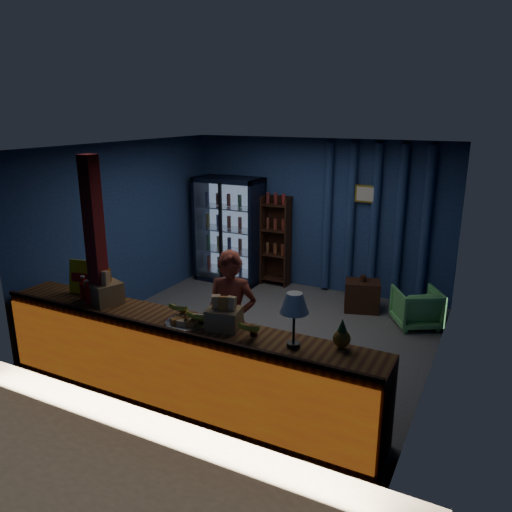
# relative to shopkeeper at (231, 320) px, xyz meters

# --- Properties ---
(ground) EXTENTS (4.60, 4.60, 0.00)m
(ground) POSITION_rel_shopkeeper_xyz_m (-0.31, 1.34, -0.79)
(ground) COLOR #515154
(ground) RESTS_ON ground
(room_walls) EXTENTS (4.60, 4.60, 4.60)m
(room_walls) POSITION_rel_shopkeeper_xyz_m (-0.31, 1.34, 0.78)
(room_walls) COLOR navy
(room_walls) RESTS_ON ground
(counter) EXTENTS (4.40, 0.57, 0.99)m
(counter) POSITION_rel_shopkeeper_xyz_m (-0.31, -0.57, -0.32)
(counter) COLOR brown
(counter) RESTS_ON ground
(support_post) EXTENTS (0.16, 0.16, 2.60)m
(support_post) POSITION_rel_shopkeeper_xyz_m (-1.36, -0.56, 0.51)
(support_post) COLOR maroon
(support_post) RESTS_ON ground
(beverage_cooler) EXTENTS (1.20, 0.62, 1.90)m
(beverage_cooler) POSITION_rel_shopkeeper_xyz_m (-1.86, 3.26, 0.14)
(beverage_cooler) COLOR black
(beverage_cooler) RESTS_ON ground
(bottle_shelf) EXTENTS (0.50, 0.28, 1.60)m
(bottle_shelf) POSITION_rel_shopkeeper_xyz_m (-1.01, 3.40, 0.00)
(bottle_shelf) COLOR #32190F
(bottle_shelf) RESTS_ON ground
(curtain_folds) EXTENTS (1.74, 0.14, 2.50)m
(curtain_folds) POSITION_rel_shopkeeper_xyz_m (0.69, 3.48, 0.51)
(curtain_folds) COLOR navy
(curtain_folds) RESTS_ON room_walls
(framed_picture) EXTENTS (0.36, 0.04, 0.28)m
(framed_picture) POSITION_rel_shopkeeper_xyz_m (0.54, 3.44, 0.96)
(framed_picture) COLOR gold
(framed_picture) RESTS_ON room_walls
(shopkeeper) EXTENTS (0.66, 0.52, 1.58)m
(shopkeeper) POSITION_rel_shopkeeper_xyz_m (0.00, 0.00, 0.00)
(shopkeeper) COLOR maroon
(shopkeeper) RESTS_ON ground
(green_chair) EXTENTS (0.84, 0.84, 0.57)m
(green_chair) POSITION_rel_shopkeeper_xyz_m (1.59, 2.63, -0.51)
(green_chair) COLOR #5DBA62
(green_chair) RESTS_ON ground
(side_table) EXTENTS (0.62, 0.53, 0.58)m
(side_table) POSITION_rel_shopkeeper_xyz_m (0.73, 2.85, -0.55)
(side_table) COLOR #32190F
(side_table) RESTS_ON ground
(yellow_sign) EXTENTS (0.51, 0.19, 0.40)m
(yellow_sign) POSITION_rel_shopkeeper_xyz_m (-1.69, -0.40, 0.36)
(yellow_sign) COLOR #FFF00D
(yellow_sign) RESTS_ON counter
(soda_bottles) EXTENTS (0.38, 0.17, 0.29)m
(soda_bottles) POSITION_rel_shopkeeper_xyz_m (-1.46, -0.59, 0.27)
(soda_bottles) COLOR red
(soda_bottles) RESTS_ON counter
(snack_box_left) EXTENTS (0.46, 0.42, 0.40)m
(snack_box_left) POSITION_rel_shopkeeper_xyz_m (-1.34, -0.52, 0.30)
(snack_box_left) COLOR #926847
(snack_box_left) RESTS_ON counter
(snack_box_centre) EXTENTS (0.36, 0.32, 0.34)m
(snack_box_centre) POSITION_rel_shopkeeper_xyz_m (0.21, -0.51, 0.28)
(snack_box_centre) COLOR #926847
(snack_box_centre) RESTS_ON counter
(pastry_tray) EXTENTS (0.46, 0.46, 0.07)m
(pastry_tray) POSITION_rel_shopkeeper_xyz_m (-0.17, -0.59, 0.18)
(pastry_tray) COLOR silver
(pastry_tray) RESTS_ON counter
(banana_bunches) EXTENTS (1.13, 0.32, 0.18)m
(banana_bunches) POSITION_rel_shopkeeper_xyz_m (0.12, -0.52, 0.25)
(banana_bunches) COLOR gold
(banana_bunches) RESTS_ON counter
(table_lamp) EXTENTS (0.27, 0.27, 0.52)m
(table_lamp) POSITION_rel_shopkeeper_xyz_m (0.99, -0.57, 0.57)
(table_lamp) COLOR black
(table_lamp) RESTS_ON counter
(pineapple) EXTENTS (0.16, 0.16, 0.28)m
(pineapple) POSITION_rel_shopkeeper_xyz_m (1.39, -0.39, 0.27)
(pineapple) COLOR #9A5E1C
(pineapple) RESTS_ON counter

